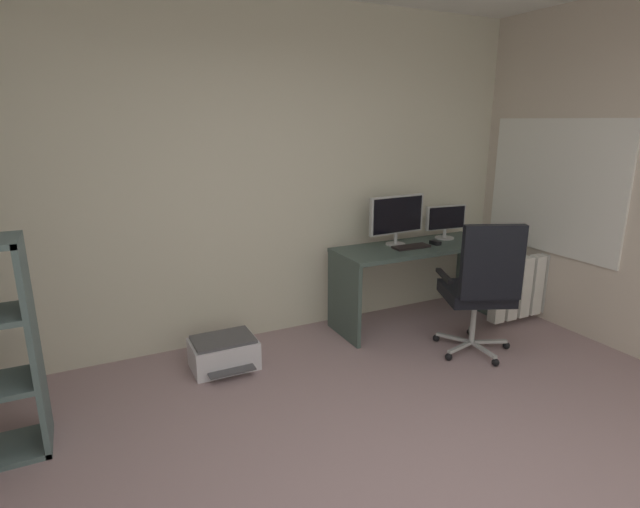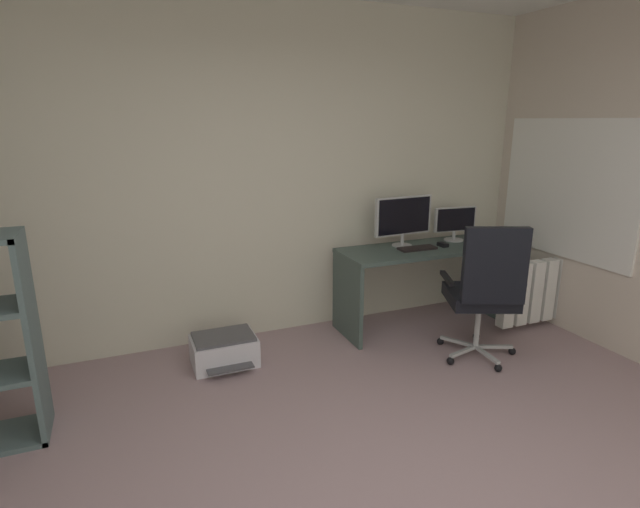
% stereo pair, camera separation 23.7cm
% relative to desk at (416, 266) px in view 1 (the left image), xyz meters
% --- Properties ---
extents(wall_back, '(5.23, 0.10, 2.79)m').
position_rel_desk_xyz_m(wall_back, '(-1.46, 0.43, 0.85)').
color(wall_back, beige).
rests_on(wall_back, ground).
extents(window_pane, '(0.01, 1.32, 1.12)m').
position_rel_desk_xyz_m(window_pane, '(1.15, -0.45, 0.71)').
color(window_pane, white).
extents(window_frame, '(0.02, 1.40, 1.20)m').
position_rel_desk_xyz_m(window_frame, '(1.14, -0.45, 0.71)').
color(window_frame, white).
extents(desk, '(1.54, 0.56, 0.74)m').
position_rel_desk_xyz_m(desk, '(0.00, 0.00, 0.00)').
color(desk, '#40524C').
rests_on(desk, ground).
extents(monitor_main, '(0.58, 0.18, 0.45)m').
position_rel_desk_xyz_m(monitor_main, '(-0.16, 0.11, 0.46)').
color(monitor_main, '#B2B5B7').
rests_on(monitor_main, desk).
extents(monitor_secondary, '(0.42, 0.18, 0.32)m').
position_rel_desk_xyz_m(monitor_secondary, '(0.41, 0.11, 0.38)').
color(monitor_secondary, '#B2B5B7').
rests_on(monitor_secondary, desk).
extents(keyboard, '(0.34, 0.13, 0.02)m').
position_rel_desk_xyz_m(keyboard, '(-0.10, -0.04, 0.20)').
color(keyboard, black).
rests_on(keyboard, desk).
extents(computer_mouse, '(0.07, 0.10, 0.03)m').
position_rel_desk_xyz_m(computer_mouse, '(0.17, -0.04, 0.21)').
color(computer_mouse, black).
rests_on(computer_mouse, desk).
extents(office_chair, '(0.66, 0.69, 1.12)m').
position_rel_desk_xyz_m(office_chair, '(0.03, -0.80, 0.06)').
color(office_chair, '#B7BABC').
rests_on(office_chair, ground).
extents(printer, '(0.49, 0.43, 0.24)m').
position_rel_desk_xyz_m(printer, '(-1.85, -0.08, -0.43)').
color(printer, silver).
rests_on(printer, ground).
extents(radiator, '(1.05, 0.10, 0.57)m').
position_rel_desk_xyz_m(radiator, '(1.06, -0.45, -0.20)').
color(radiator, white).
rests_on(radiator, ground).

